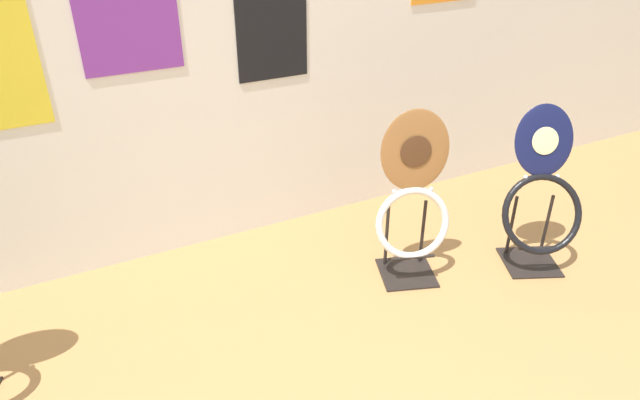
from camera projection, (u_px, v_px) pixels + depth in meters
wall_back at (224, 4)px, 2.77m from camera, size 8.00×0.07×2.60m
toilet_seat_display_woodgrain at (413, 204)px, 2.83m from camera, size 0.40×0.35×0.91m
toilet_seat_display_navy_moon at (541, 198)px, 2.94m from camera, size 0.48×0.45×0.86m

